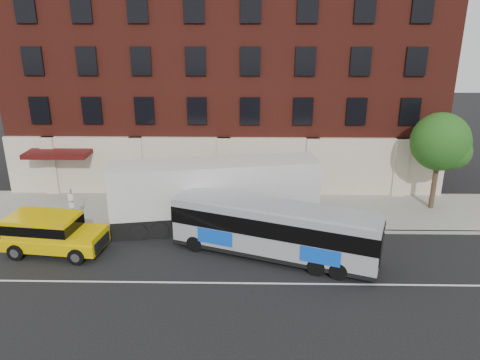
{
  "coord_description": "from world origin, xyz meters",
  "views": [
    {
      "loc": [
        1.67,
        -18.07,
        11.68
      ],
      "look_at": [
        1.21,
        5.5,
        3.37
      ],
      "focal_mm": 34.23,
      "sensor_mm": 36.0,
      "label": 1
    }
  ],
  "objects_px": {
    "street_tree": "(441,144)",
    "shipping_container": "(216,195)",
    "yellow_suv": "(50,232)",
    "sign_pole": "(72,206)",
    "city_bus": "(274,228)"
  },
  "relations": [
    {
      "from": "shipping_container",
      "to": "street_tree",
      "type": "bearing_deg",
      "value": 11.02
    },
    {
      "from": "city_bus",
      "to": "yellow_suv",
      "type": "bearing_deg",
      "value": 178.74
    },
    {
      "from": "sign_pole",
      "to": "street_tree",
      "type": "xyz_separation_m",
      "value": [
        22.04,
        3.34,
        2.96
      ]
    },
    {
      "from": "city_bus",
      "to": "shipping_container",
      "type": "distance_m",
      "value": 4.93
    },
    {
      "from": "sign_pole",
      "to": "yellow_suv",
      "type": "relative_size",
      "value": 0.45
    },
    {
      "from": "city_bus",
      "to": "shipping_container",
      "type": "relative_size",
      "value": 0.88
    },
    {
      "from": "street_tree",
      "to": "shipping_container",
      "type": "height_order",
      "value": "street_tree"
    },
    {
      "from": "street_tree",
      "to": "yellow_suv",
      "type": "bearing_deg",
      "value": -164.63
    },
    {
      "from": "city_bus",
      "to": "sign_pole",
      "type": "bearing_deg",
      "value": 165.23
    },
    {
      "from": "sign_pole",
      "to": "street_tree",
      "type": "height_order",
      "value": "street_tree"
    },
    {
      "from": "yellow_suv",
      "to": "sign_pole",
      "type": "bearing_deg",
      "value": 85.95
    },
    {
      "from": "street_tree",
      "to": "yellow_suv",
      "type": "xyz_separation_m",
      "value": [
        -22.24,
        -6.11,
        -3.22
      ]
    },
    {
      "from": "yellow_suv",
      "to": "street_tree",
      "type": "bearing_deg",
      "value": 15.37
    },
    {
      "from": "yellow_suv",
      "to": "city_bus",
      "type": "bearing_deg",
      "value": -1.26
    },
    {
      "from": "sign_pole",
      "to": "shipping_container",
      "type": "xyz_separation_m",
      "value": [
        8.26,
        0.65,
        0.52
      ]
    }
  ]
}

